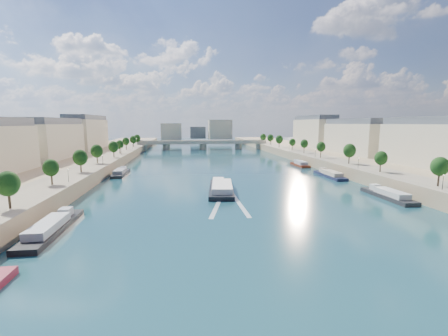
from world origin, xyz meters
name	(u,v)px	position (x,y,z in m)	size (l,w,h in m)	color
ground	(224,177)	(0.00, 100.00, 0.00)	(700.00, 700.00, 0.00)	#0D2939
quay_left	(46,175)	(-72.00, 100.00, 2.50)	(44.00, 520.00, 5.00)	#9E8460
quay_right	(378,168)	(72.00, 100.00, 2.50)	(44.00, 520.00, 5.00)	#9E8460
pave_left	(85,168)	(-57.00, 100.00, 5.05)	(14.00, 520.00, 0.10)	gray
pave_right	(348,163)	(57.00, 100.00, 5.05)	(14.00, 520.00, 0.10)	gray
trees_left	(91,154)	(-55.00, 102.00, 10.48)	(4.80, 268.80, 8.26)	#382B1E
trees_right	(334,149)	(55.00, 110.00, 10.48)	(4.80, 268.80, 8.26)	#382B1E
lamps_left	(88,165)	(-52.50, 90.00, 7.78)	(0.36, 200.36, 4.28)	black
lamps_right	(334,156)	(52.50, 105.00, 7.78)	(0.36, 200.36, 4.28)	black
buildings_left	(23,139)	(-85.00, 112.00, 16.45)	(16.00, 226.00, 23.20)	beige
buildings_right	(389,137)	(85.00, 112.00, 16.45)	(16.00, 226.00, 23.20)	beige
skyline	(201,131)	(3.19, 319.52, 14.66)	(79.00, 42.00, 22.00)	beige
bridge	(203,144)	(0.00, 239.18, 5.08)	(112.00, 12.00, 8.15)	#C1B79E
tour_barge	(221,188)	(-4.73, 72.94, 1.04)	(11.08, 28.41, 3.78)	black
wake	(229,204)	(-4.73, 56.33, 0.02)	(10.73, 26.01, 0.04)	silver
moored_barges_left	(35,242)	(-45.50, 32.18, 0.84)	(5.00, 154.52, 3.60)	#171E34
moored_barges_right	(378,192)	(45.50, 61.99, 0.84)	(5.00, 163.93, 3.60)	black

